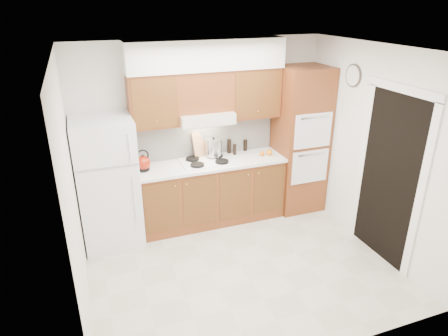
% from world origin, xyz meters
% --- Properties ---
extents(floor, '(3.60, 3.60, 0.00)m').
position_xyz_m(floor, '(0.00, 0.00, 0.00)').
color(floor, beige).
rests_on(floor, ground).
extents(ceiling, '(3.60, 3.60, 0.00)m').
position_xyz_m(ceiling, '(0.00, 0.00, 2.60)').
color(ceiling, white).
rests_on(ceiling, wall_back).
extents(wall_back, '(3.60, 0.02, 2.60)m').
position_xyz_m(wall_back, '(0.00, 1.50, 1.30)').
color(wall_back, white).
rests_on(wall_back, floor).
extents(wall_left, '(0.02, 3.00, 2.60)m').
position_xyz_m(wall_left, '(-1.80, 0.00, 1.30)').
color(wall_left, white).
rests_on(wall_left, floor).
extents(wall_right, '(0.02, 3.00, 2.60)m').
position_xyz_m(wall_right, '(1.80, 0.00, 1.30)').
color(wall_right, white).
rests_on(wall_right, floor).
extents(fridge, '(0.75, 0.72, 1.72)m').
position_xyz_m(fridge, '(-1.41, 1.14, 0.86)').
color(fridge, white).
rests_on(fridge, floor).
extents(base_cabinets, '(2.11, 0.60, 0.90)m').
position_xyz_m(base_cabinets, '(0.02, 1.20, 0.45)').
color(base_cabinets, brown).
rests_on(base_cabinets, floor).
extents(countertop, '(2.13, 0.62, 0.04)m').
position_xyz_m(countertop, '(0.03, 1.19, 0.92)').
color(countertop, white).
rests_on(countertop, base_cabinets).
extents(backsplash, '(2.11, 0.03, 0.56)m').
position_xyz_m(backsplash, '(0.02, 1.49, 1.22)').
color(backsplash, white).
rests_on(backsplash, countertop).
extents(oven_cabinet, '(0.70, 0.65, 2.20)m').
position_xyz_m(oven_cabinet, '(1.44, 1.18, 1.10)').
color(oven_cabinet, brown).
rests_on(oven_cabinet, floor).
extents(upper_cab_left, '(0.63, 0.33, 0.70)m').
position_xyz_m(upper_cab_left, '(-0.71, 1.33, 1.85)').
color(upper_cab_left, brown).
rests_on(upper_cab_left, wall_back).
extents(upper_cab_right, '(0.73, 0.33, 0.70)m').
position_xyz_m(upper_cab_right, '(0.72, 1.33, 1.85)').
color(upper_cab_right, brown).
rests_on(upper_cab_right, wall_back).
extents(range_hood, '(0.75, 0.45, 0.15)m').
position_xyz_m(range_hood, '(-0.02, 1.27, 1.57)').
color(range_hood, silver).
rests_on(range_hood, wall_back).
extents(upper_cab_over_hood, '(0.75, 0.33, 0.55)m').
position_xyz_m(upper_cab_over_hood, '(-0.02, 1.33, 1.92)').
color(upper_cab_over_hood, brown).
rests_on(upper_cab_over_hood, range_hood).
extents(soffit, '(2.13, 0.36, 0.40)m').
position_xyz_m(soffit, '(0.03, 1.32, 2.40)').
color(soffit, silver).
rests_on(soffit, wall_back).
extents(cooktop, '(0.74, 0.50, 0.01)m').
position_xyz_m(cooktop, '(-0.02, 1.21, 0.95)').
color(cooktop, white).
rests_on(cooktop, countertop).
extents(doorway, '(0.02, 0.90, 2.10)m').
position_xyz_m(doorway, '(1.79, -0.35, 1.05)').
color(doorway, black).
rests_on(doorway, floor).
extents(wall_clock, '(0.02, 0.30, 0.30)m').
position_xyz_m(wall_clock, '(1.79, 0.55, 2.15)').
color(wall_clock, '#3F3833').
rests_on(wall_clock, wall_right).
extents(kettle, '(0.25, 0.25, 0.20)m').
position_xyz_m(kettle, '(-0.92, 1.21, 1.05)').
color(kettle, maroon).
rests_on(kettle, countertop).
extents(cutting_board, '(0.30, 0.20, 0.37)m').
position_xyz_m(cutting_board, '(-0.04, 1.45, 1.14)').
color(cutting_board, tan).
rests_on(cutting_board, countertop).
extents(stock_pot, '(0.29, 0.29, 0.24)m').
position_xyz_m(stock_pot, '(0.12, 1.35, 1.09)').
color(stock_pot, '#B0B1B5').
rests_on(stock_pot, cooktop).
extents(condiment_a, '(0.07, 0.07, 0.21)m').
position_xyz_m(condiment_a, '(0.40, 1.44, 1.05)').
color(condiment_a, black).
rests_on(condiment_a, countertop).
extents(condiment_b, '(0.06, 0.06, 0.16)m').
position_xyz_m(condiment_b, '(0.45, 1.35, 1.02)').
color(condiment_b, black).
rests_on(condiment_b, countertop).
extents(condiment_c, '(0.06, 0.06, 0.17)m').
position_xyz_m(condiment_c, '(0.66, 1.45, 1.02)').
color(condiment_c, black).
rests_on(condiment_c, countertop).
extents(orange_near, '(0.10, 0.10, 0.07)m').
position_xyz_m(orange_near, '(0.81, 1.15, 0.98)').
color(orange_near, orange).
rests_on(orange_near, countertop).
extents(orange_far, '(0.10, 0.10, 0.09)m').
position_xyz_m(orange_far, '(0.92, 1.14, 0.98)').
color(orange_far, orange).
rests_on(orange_far, countertop).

